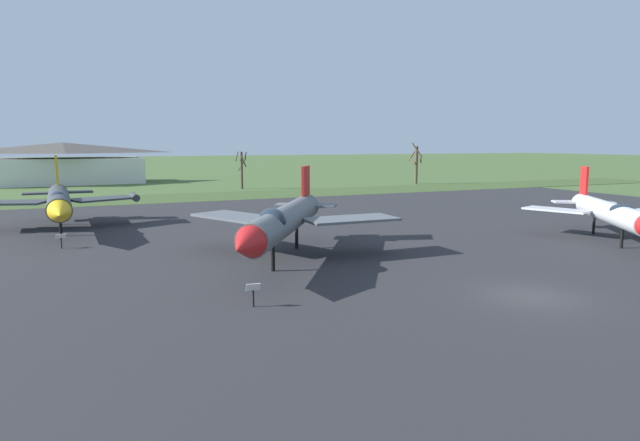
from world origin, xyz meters
TOP-DOWN VIEW (x-y plane):
  - ground_plane at (0.00, 0.00)m, footprint 600.00×600.00m
  - asphalt_apron at (0.00, 17.57)m, footprint 96.89×58.55m
  - grass_verge_strip at (0.00, 52.84)m, footprint 156.89×12.00m
  - jet_fighter_front_left at (15.64, 8.37)m, footprint 10.93×13.79m
  - jet_fighter_front_right at (-20.53, 29.44)m, footprint 12.89×18.28m
  - info_placard_front_right at (-20.21, 21.25)m, footprint 0.65×0.30m
  - jet_fighter_rear_center at (-7.81, 11.77)m, footprint 12.94×15.97m
  - info_placard_rear_center at (-12.21, 3.55)m, footprint 0.64×0.29m
  - bare_tree_left_of_center at (3.99, 63.42)m, footprint 1.99×1.86m
  - bare_tree_center at (34.94, 61.57)m, footprint 2.50×2.45m
  - visitor_building at (-21.66, 86.51)m, footprint 27.51×13.91m

SIDE VIEW (x-z plane):
  - ground_plane at x=0.00m, z-range 0.00..0.00m
  - asphalt_apron at x=0.00m, z-range 0.00..0.05m
  - grass_verge_strip at x=0.00m, z-range 0.00..0.06m
  - info_placard_front_right at x=-20.21m, z-range 0.14..1.18m
  - info_placard_rear_center at x=-12.21m, z-range 0.15..1.25m
  - jet_fighter_front_left at x=15.64m, z-range -0.41..4.75m
  - jet_fighter_front_right at x=-20.53m, z-range -0.53..5.49m
  - jet_fighter_rear_center at x=-7.81m, z-range -0.21..5.20m
  - bare_tree_left_of_center at x=3.99m, z-range 0.37..6.17m
  - visitor_building at x=-21.66m, z-range -0.11..7.11m
  - bare_tree_center at x=34.94m, z-range 0.06..7.24m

